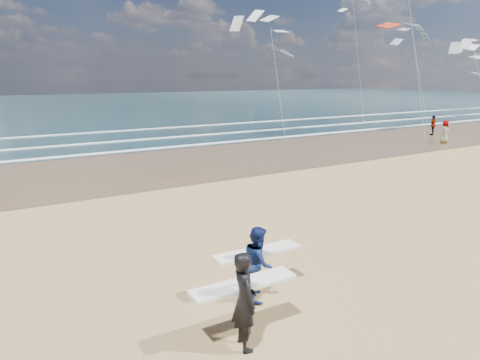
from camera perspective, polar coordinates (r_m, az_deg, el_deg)
wet_sand_strip at (r=33.88m, az=13.10°, el=4.77°), size 220.00×12.00×0.01m
ocean at (r=81.66m, az=-14.35°, el=9.78°), size 220.00×100.00×0.02m
foam_breakers at (r=41.67m, az=3.45°, el=6.79°), size 220.00×11.70×0.05m
surfer_near at (r=8.38m, az=0.59°, el=-15.56°), size 2.21×1.03×1.96m
surfer_far at (r=10.12m, az=2.47°, el=-10.86°), size 2.22×1.19×1.75m
beachgoer_0 at (r=36.60m, az=25.67°, el=5.81°), size 1.03×0.89×1.77m
beachgoer_1 at (r=41.16m, az=24.33°, el=6.65°), size 1.05×0.95×1.72m
kite_0 at (r=39.52m, az=22.01°, el=17.99°), size 7.83×4.96×14.15m
kite_1 at (r=36.78m, az=4.67°, el=15.59°), size 6.40×4.80×10.99m
kite_2 at (r=50.64m, az=22.59°, el=14.05°), size 5.53×4.71×11.50m
kite_4 at (r=69.97m, az=29.10°, el=13.01°), size 6.03×4.76×11.10m
kite_5 at (r=52.82m, az=15.40°, el=16.15°), size 4.49×4.59×15.09m
kite_7 at (r=58.15m, az=29.20°, el=12.55°), size 6.55×4.82×9.59m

